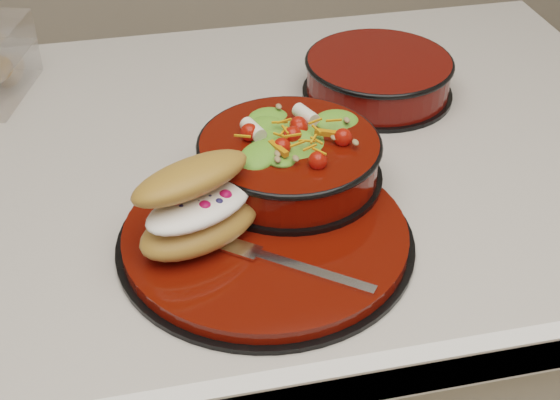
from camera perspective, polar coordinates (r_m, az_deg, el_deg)
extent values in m
cube|color=beige|center=(0.97, -6.31, 2.01)|extent=(1.24, 0.74, 0.04)
cylinder|color=black|center=(0.82, -1.06, -3.05)|extent=(0.31, 0.31, 0.01)
cylinder|color=#530A02|center=(0.82, -1.07, -2.51)|extent=(0.30, 0.30, 0.01)
torus|color=black|center=(0.81, -0.24, -2.64)|extent=(0.17, 0.17, 0.01)
cylinder|color=black|center=(0.89, 0.67, 1.79)|extent=(0.21, 0.21, 0.01)
cylinder|color=#530A02|center=(0.87, 0.68, 3.13)|extent=(0.20, 0.20, 0.04)
torus|color=black|center=(0.86, 0.69, 4.13)|extent=(0.21, 0.21, 0.01)
ellipsoid|color=#438525|center=(0.87, 0.69, 3.79)|extent=(0.17, 0.17, 0.07)
sphere|color=#BF1207|center=(0.85, 3.43, 6.29)|extent=(0.02, 0.02, 0.02)
sphere|color=#BF1207|center=(0.88, 1.89, 7.24)|extent=(0.02, 0.02, 0.02)
sphere|color=#BF1207|center=(0.88, -0.48, 7.25)|extent=(0.02, 0.02, 0.02)
sphere|color=#BF1207|center=(0.85, -2.03, 6.33)|extent=(0.02, 0.02, 0.02)
sphere|color=#BF1207|center=(0.82, -1.56, 5.09)|extent=(0.02, 0.02, 0.02)
sphere|color=#BF1207|center=(0.81, 0.71, 4.50)|extent=(0.02, 0.02, 0.02)
sphere|color=#BF1207|center=(0.82, 2.97, 5.06)|extent=(0.02, 0.02, 0.02)
cylinder|color=silver|center=(0.88, 1.93, 7.34)|extent=(0.03, 0.04, 0.02)
cylinder|color=silver|center=(0.85, -2.00, 6.29)|extent=(0.04, 0.03, 0.02)
cube|color=orange|center=(0.82, -0.12, 4.95)|extent=(0.03, 0.03, 0.01)
cube|color=orange|center=(0.85, 3.60, 6.04)|extent=(0.03, 0.02, 0.01)
ellipsoid|color=#A87233|center=(0.79, -5.84, -1.87)|extent=(0.16, 0.13, 0.04)
ellipsoid|color=white|center=(0.78, -5.95, -0.50)|extent=(0.13, 0.11, 0.02)
ellipsoid|color=#A87233|center=(0.78, -6.23, 1.66)|extent=(0.15, 0.12, 0.03)
sphere|color=#C30D3C|center=(0.77, -7.55, -0.35)|extent=(0.01, 0.01, 0.01)
sphere|color=#C30D3C|center=(0.77, -5.52, -0.53)|extent=(0.01, 0.01, 0.01)
sphere|color=#C30D3C|center=(0.78, -4.03, 0.28)|extent=(0.01, 0.01, 0.01)
sphere|color=#191947|center=(0.78, -6.60, 0.03)|extent=(0.01, 0.01, 0.01)
sphere|color=#191947|center=(0.78, -5.14, 0.05)|extent=(0.01, 0.01, 0.01)
sphere|color=#191947|center=(0.77, -5.94, -0.32)|extent=(0.01, 0.01, 0.01)
sphere|color=#191947|center=(0.77, -4.48, -0.22)|extent=(0.01, 0.01, 0.01)
sphere|color=#191947|center=(0.77, -7.20, -0.66)|extent=(0.01, 0.01, 0.01)
cube|color=silver|center=(0.76, 2.44, -5.26)|extent=(0.11, 0.09, 0.00)
cube|color=silver|center=(0.79, -2.86, -3.58)|extent=(0.04, 0.04, 0.00)
cylinder|color=black|center=(1.10, 7.09, 7.81)|extent=(0.21, 0.21, 0.01)
cylinder|color=#500905|center=(1.09, 7.20, 9.06)|extent=(0.19, 0.19, 0.05)
torus|color=black|center=(1.08, 7.28, 10.00)|extent=(0.20, 0.20, 0.01)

